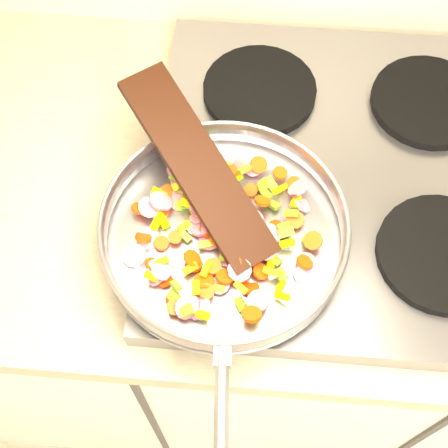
{
  "coord_description": "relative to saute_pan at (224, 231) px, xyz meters",
  "views": [
    {
      "loc": [
        -0.84,
        1.11,
        1.76
      ],
      "look_at": [
        -0.88,
        1.52,
        1.0
      ],
      "focal_mm": 50.0,
      "sensor_mm": 36.0,
      "label": 1
    }
  ],
  "objects": [
    {
      "name": "grate_bl",
      "position": [
        0.03,
        0.29,
        -0.04
      ],
      "size": [
        0.19,
        0.19,
        0.02
      ],
      "primitive_type": "cylinder",
      "color": "black",
      "rests_on": "cooktop"
    },
    {
      "name": "grate_fr",
      "position": [
        0.31,
        0.01,
        -0.04
      ],
      "size": [
        0.19,
        0.19,
        0.02
      ],
      "primitive_type": "cylinder",
      "color": "black",
      "rests_on": "cooktop"
    },
    {
      "name": "grate_br",
      "position": [
        0.31,
        0.29,
        -0.04
      ],
      "size": [
        0.19,
        0.19,
        0.02
      ],
      "primitive_type": "cylinder",
      "color": "black",
      "rests_on": "cooktop"
    },
    {
      "name": "wooden_spatula",
      "position": [
        -0.04,
        0.08,
        0.04
      ],
      "size": [
        0.25,
        0.3,
        0.1
      ],
      "primitive_type": "cube",
      "rotation": [
        0.0,
        -0.27,
        2.23
      ],
      "color": "black",
      "rests_on": "saute_pan"
    },
    {
      "name": "vegetable_heap",
      "position": [
        -0.01,
        0.0,
        -0.01
      ],
      "size": [
        0.29,
        0.28,
        0.04
      ],
      "color": "olive",
      "rests_on": "saute_pan"
    },
    {
      "name": "grate_fl",
      "position": [
        0.03,
        0.01,
        -0.04
      ],
      "size": [
        0.19,
        0.19,
        0.02
      ],
      "primitive_type": "cylinder",
      "color": "black",
      "rests_on": "cooktop"
    },
    {
      "name": "saute_pan",
      "position": [
        0.0,
        0.0,
        0.0
      ],
      "size": [
        0.38,
        0.56,
        0.05
      ],
      "rotation": [
        0.0,
        0.0,
        0.07
      ],
      "color": "#9E9EA5",
      "rests_on": "grate_fl"
    },
    {
      "name": "cooktop",
      "position": [
        0.17,
        0.15,
        -0.06
      ],
      "size": [
        0.6,
        0.6,
        0.04
      ],
      "primitive_type": "cube",
      "color": "#939399",
      "rests_on": "counter_top"
    }
  ]
}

